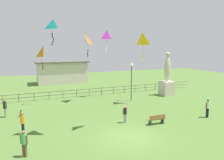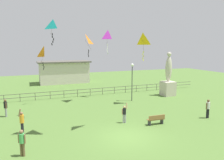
{
  "view_description": "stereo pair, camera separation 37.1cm",
  "coord_description": "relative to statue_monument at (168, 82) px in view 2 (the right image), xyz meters",
  "views": [
    {
      "loc": [
        -6.79,
        -13.08,
        6.41
      ],
      "look_at": [
        1.24,
        6.29,
        3.21
      ],
      "focal_mm": 34.32,
      "sensor_mm": 36.0,
      "label": 1
    },
    {
      "loc": [
        -6.45,
        -13.22,
        6.41
      ],
      "look_at": [
        1.24,
        6.29,
        3.21
      ],
      "focal_mm": 34.32,
      "sensor_mm": 36.0,
      "label": 2
    }
  ],
  "objects": [
    {
      "name": "ground_plane",
      "position": [
        -10.91,
        -10.32,
        -1.88
      ],
      "size": [
        80.0,
        80.0,
        0.0
      ],
      "primitive_type": "plane",
      "color": "#517533"
    },
    {
      "name": "statue_monument",
      "position": [
        0.0,
        0.0,
        0.0
      ],
      "size": [
        1.61,
        1.61,
        5.82
      ],
      "color": "beige",
      "rests_on": "ground_plane"
    },
    {
      "name": "lamppost",
      "position": [
        -5.86,
        -0.92,
        1.41
      ],
      "size": [
        0.36,
        0.36,
        4.54
      ],
      "color": "#38383D",
      "rests_on": "ground_plane"
    },
    {
      "name": "park_bench",
      "position": [
        -7.63,
        -8.91,
        -1.42
      ],
      "size": [
        1.51,
        0.47,
        0.85
      ],
      "color": "olive",
      "rests_on": "ground_plane"
    },
    {
      "name": "person_0",
      "position": [
        -2.3,
        -9.19,
        -0.88
      ],
      "size": [
        0.52,
        0.32,
        1.74
      ],
      "color": "black",
      "rests_on": "ground_plane"
    },
    {
      "name": "person_1",
      "position": [
        -17.94,
        -10.49,
        -0.94
      ],
      "size": [
        0.43,
        0.31,
        1.64
      ],
      "color": "brown",
      "rests_on": "ground_plane"
    },
    {
      "name": "person_2",
      "position": [
        -9.92,
        -7.55,
        -1.0
      ],
      "size": [
        0.45,
        0.34,
        1.77
      ],
      "color": "#99999E",
      "rests_on": "ground_plane"
    },
    {
      "name": "person_3",
      "position": [
        -19.51,
        -1.98,
        -0.93
      ],
      "size": [
        0.31,
        0.48,
        1.66
      ],
      "color": "#99999E",
      "rests_on": "ground_plane"
    },
    {
      "name": "person_4",
      "position": [
        -18.01,
        -6.89,
        -0.88
      ],
      "size": [
        0.38,
        0.51,
        1.99
      ],
      "color": "black",
      "rests_on": "ground_plane"
    },
    {
      "name": "kite_2",
      "position": [
        -15.07,
        -3.55,
        6.47
      ],
      "size": [
        0.97,
        1.17,
        2.28
      ],
      "color": "#19B2B2"
    },
    {
      "name": "kite_3",
      "position": [
        -15.62,
        1.09,
        3.96
      ],
      "size": [
        0.99,
        0.97,
        2.61
      ],
      "color": "orange"
    },
    {
      "name": "kite_5",
      "position": [
        -10.98,
        1.08,
        5.33
      ],
      "size": [
        1.27,
        1.34,
        2.55
      ],
      "color": "orange"
    },
    {
      "name": "kite_6",
      "position": [
        -5.61,
        -2.84,
        5.29
      ],
      "size": [
        1.4,
        1.36,
        2.99
      ],
      "color": "yellow"
    },
    {
      "name": "kite_7",
      "position": [
        -7.65,
        2.51,
        5.97
      ],
      "size": [
        1.15,
        1.07,
        3.01
      ],
      "color": "#B22DB2"
    },
    {
      "name": "waterfront_railing",
      "position": [
        -11.31,
        3.68,
        -1.25
      ],
      "size": [
        36.05,
        0.06,
        0.95
      ],
      "color": "#4C4742",
      "rests_on": "ground_plane"
    },
    {
      "name": "pavilion_building",
      "position": [
        -11.29,
        15.68,
        0.12
      ],
      "size": [
        9.15,
        4.48,
        3.96
      ],
      "color": "beige",
      "rests_on": "ground_plane"
    }
  ]
}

